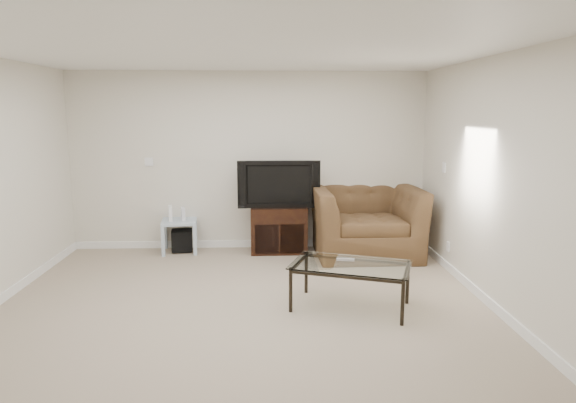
{
  "coord_description": "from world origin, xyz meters",
  "views": [
    {
      "loc": [
        0.26,
        -4.75,
        1.96
      ],
      "look_at": [
        0.5,
        1.2,
        0.9
      ],
      "focal_mm": 32.0,
      "sensor_mm": 36.0,
      "label": 1
    }
  ],
  "objects_px": {
    "television": "(279,183)",
    "recliner": "(366,210)",
    "side_table": "(180,236)",
    "coffee_table": "(350,286)",
    "tv_stand": "(279,228)",
    "subwoofer": "(182,240)"
  },
  "relations": [
    {
      "from": "television",
      "to": "recliner",
      "type": "height_order",
      "value": "television"
    },
    {
      "from": "side_table",
      "to": "coffee_table",
      "type": "height_order",
      "value": "side_table"
    },
    {
      "from": "television",
      "to": "recliner",
      "type": "relative_size",
      "value": 0.73
    },
    {
      "from": "recliner",
      "to": "side_table",
      "type": "bearing_deg",
      "value": 173.44
    },
    {
      "from": "tv_stand",
      "to": "recliner",
      "type": "relative_size",
      "value": 0.54
    },
    {
      "from": "television",
      "to": "subwoofer",
      "type": "bearing_deg",
      "value": 177.31
    },
    {
      "from": "tv_stand",
      "to": "television",
      "type": "bearing_deg",
      "value": -90.0
    },
    {
      "from": "side_table",
      "to": "recliner",
      "type": "bearing_deg",
      "value": -5.11
    },
    {
      "from": "side_table",
      "to": "recliner",
      "type": "height_order",
      "value": "recliner"
    },
    {
      "from": "side_table",
      "to": "coffee_table",
      "type": "distance_m",
      "value": 2.98
    },
    {
      "from": "television",
      "to": "coffee_table",
      "type": "bearing_deg",
      "value": -72.9
    },
    {
      "from": "tv_stand",
      "to": "subwoofer",
      "type": "relative_size",
      "value": 2.71
    },
    {
      "from": "recliner",
      "to": "subwoofer",
      "type": "bearing_deg",
      "value": 172.9
    },
    {
      "from": "side_table",
      "to": "recliner",
      "type": "xyz_separation_m",
      "value": [
        2.57,
        -0.23,
        0.4
      ]
    },
    {
      "from": "coffee_table",
      "to": "recliner",
      "type": "bearing_deg",
      "value": 75.01
    },
    {
      "from": "television",
      "to": "subwoofer",
      "type": "height_order",
      "value": "television"
    },
    {
      "from": "tv_stand",
      "to": "television",
      "type": "height_order",
      "value": "television"
    },
    {
      "from": "tv_stand",
      "to": "television",
      "type": "xyz_separation_m",
      "value": [
        0.0,
        -0.03,
        0.65
      ]
    },
    {
      "from": "television",
      "to": "side_table",
      "type": "distance_m",
      "value": 1.57
    },
    {
      "from": "tv_stand",
      "to": "television",
      "type": "relative_size",
      "value": 0.74
    },
    {
      "from": "tv_stand",
      "to": "television",
      "type": "distance_m",
      "value": 0.65
    },
    {
      "from": "subwoofer",
      "to": "tv_stand",
      "type": "bearing_deg",
      "value": -0.93
    }
  ]
}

